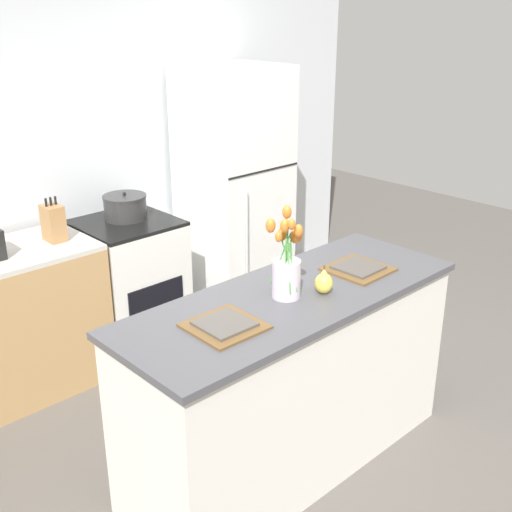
# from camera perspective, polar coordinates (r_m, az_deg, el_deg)

# --- Properties ---
(ground_plane) EXTENTS (10.00, 10.00, 0.00)m
(ground_plane) POSITION_cam_1_polar(r_m,az_deg,el_deg) (3.55, 2.91, -17.51)
(ground_plane) COLOR #59544F
(back_wall) EXTENTS (5.20, 0.08, 2.70)m
(back_wall) POSITION_cam_1_polar(r_m,az_deg,el_deg) (4.46, -15.84, 9.35)
(back_wall) COLOR silver
(back_wall) RESTS_ON ground_plane
(kitchen_island) EXTENTS (1.80, 0.66, 0.96)m
(kitchen_island) POSITION_cam_1_polar(r_m,az_deg,el_deg) (3.27, 3.07, -10.97)
(kitchen_island) COLOR silver
(kitchen_island) RESTS_ON ground_plane
(stove_range) EXTENTS (0.60, 0.61, 0.90)m
(stove_range) POSITION_cam_1_polar(r_m,az_deg,el_deg) (4.44, -11.08, -2.48)
(stove_range) COLOR silver
(stove_range) RESTS_ON ground_plane
(refrigerator) EXTENTS (0.68, 0.67, 1.83)m
(refrigerator) POSITION_cam_1_polar(r_m,az_deg,el_deg) (4.82, -1.95, 5.72)
(refrigerator) COLOR white
(refrigerator) RESTS_ON ground_plane
(flower_vase) EXTENTS (0.14, 0.18, 0.42)m
(flower_vase) POSITION_cam_1_polar(r_m,az_deg,el_deg) (2.95, 2.75, -1.02)
(flower_vase) COLOR silver
(flower_vase) RESTS_ON kitchen_island
(pear_figurine) EXTENTS (0.09, 0.09, 0.14)m
(pear_figurine) POSITION_cam_1_polar(r_m,az_deg,el_deg) (3.04, 6.04, -2.33)
(pear_figurine) COLOR #E5CC4C
(pear_figurine) RESTS_ON kitchen_island
(plate_setting_left) EXTENTS (0.30, 0.30, 0.02)m
(plate_setting_left) POSITION_cam_1_polar(r_m,az_deg,el_deg) (2.73, -2.80, -6.17)
(plate_setting_left) COLOR brown
(plate_setting_left) RESTS_ON kitchen_island
(plate_setting_right) EXTENTS (0.30, 0.30, 0.02)m
(plate_setting_right) POSITION_cam_1_polar(r_m,az_deg,el_deg) (3.33, 9.07, -1.10)
(plate_setting_right) COLOR brown
(plate_setting_right) RESTS_ON kitchen_island
(cooking_pot) EXTENTS (0.29, 0.29, 0.18)m
(cooking_pot) POSITION_cam_1_polar(r_m,az_deg,el_deg) (4.31, -11.55, 4.30)
(cooking_pot) COLOR #2D2D2D
(cooking_pot) RESTS_ON stove_range
(knife_block) EXTENTS (0.10, 0.14, 0.27)m
(knife_block) POSITION_cam_1_polar(r_m,az_deg,el_deg) (4.00, -17.57, 2.82)
(knife_block) COLOR #A37547
(knife_block) RESTS_ON back_counter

